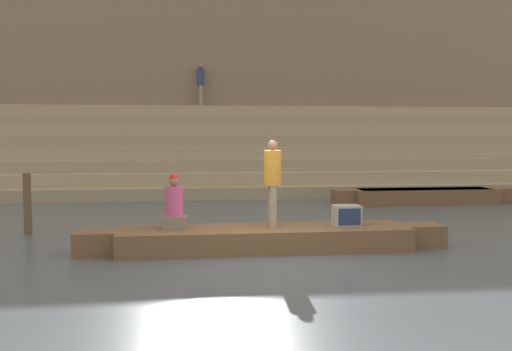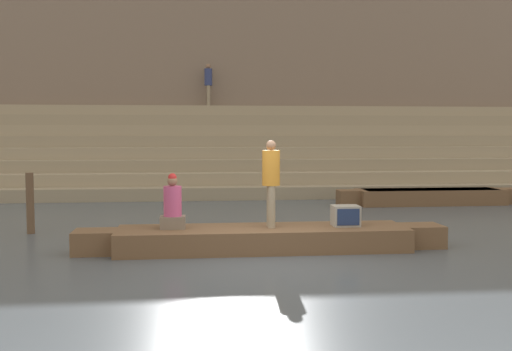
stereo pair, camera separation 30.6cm
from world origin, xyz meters
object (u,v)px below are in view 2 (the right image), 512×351
at_px(person_rowing, 173,207).
at_px(person_on_steps, 208,82).
at_px(tv_set, 346,216).
at_px(mooring_post, 30,203).
at_px(person_standing, 271,177).
at_px(rowboat_main, 263,238).
at_px(moored_boat_shore, 430,196).

xyz_separation_m(person_rowing, person_on_steps, (1.08, 14.07, 3.49)).
xyz_separation_m(tv_set, mooring_post, (-6.47, 2.34, 0.05)).
relative_size(person_standing, person_on_steps, 0.95).
height_order(person_standing, person_rowing, person_standing).
distance_m(rowboat_main, person_rowing, 1.80).
bearing_deg(moored_boat_shore, mooring_post, -153.61).
relative_size(rowboat_main, tv_set, 13.75).
distance_m(moored_boat_shore, mooring_post, 11.62).
bearing_deg(rowboat_main, person_standing, 7.82).
relative_size(person_rowing, tv_set, 2.04).
relative_size(rowboat_main, person_on_steps, 4.02).
height_order(rowboat_main, person_on_steps, person_on_steps).
xyz_separation_m(moored_boat_shore, person_on_steps, (-6.58, 7.63, 4.08)).
distance_m(mooring_post, person_on_steps, 13.06).
height_order(rowboat_main, mooring_post, mooring_post).
relative_size(person_standing, tv_set, 3.24).
xyz_separation_m(person_standing, person_rowing, (-1.85, 0.05, -0.54)).
bearing_deg(person_standing, moored_boat_shore, 39.95).
bearing_deg(person_on_steps, mooring_post, -34.21).
bearing_deg(moored_boat_shore, person_on_steps, 136.20).
relative_size(mooring_post, person_on_steps, 0.77).
relative_size(moored_boat_shore, person_on_steps, 3.33).
xyz_separation_m(person_standing, mooring_post, (-5.02, 2.33, -0.71)).
bearing_deg(person_standing, rowboat_main, 178.19).
distance_m(person_standing, person_rowing, 1.93).
relative_size(tv_set, person_on_steps, 0.29).
bearing_deg(tv_set, person_on_steps, 90.95).
xyz_separation_m(rowboat_main, tv_set, (1.61, 0.02, 0.40)).
bearing_deg(moored_boat_shore, person_rowing, -134.55).
bearing_deg(mooring_post, tv_set, -19.85).
relative_size(rowboat_main, mooring_post, 5.22).
xyz_separation_m(person_standing, moored_boat_shore, (5.82, 6.49, -1.13)).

